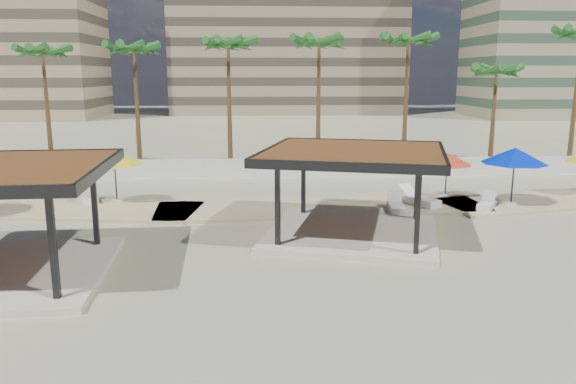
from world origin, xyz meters
name	(u,v)px	position (x,y,z in m)	size (l,w,h in m)	color
ground	(289,256)	(0.00, 0.00, 0.00)	(200.00, 200.00, 0.00)	tan
promenade	(320,205)	(2.00, 7.67, 0.06)	(44.45, 7.97, 0.24)	#C6B284
boundary_wall	(275,168)	(0.00, 16.00, 0.60)	(56.00, 0.30, 1.20)	silver
building_mid	(287,27)	(4.00, 78.00, 14.27)	(38.00, 16.00, 30.40)	#847259
pavilion_central	(353,184)	(2.74, 2.54, 2.13)	(8.67, 8.67, 3.57)	beige
umbrella_b	(114,157)	(-8.25, 8.52, 2.44)	(3.20, 3.20, 2.63)	beige
umbrella_c	(447,159)	(8.75, 8.91, 2.16)	(2.70, 2.70, 2.31)	beige
umbrella_d	(515,156)	(11.33, 6.76, 2.62)	(3.78, 3.78, 2.84)	beige
lounger_a	(87,197)	(-9.80, 8.79, 0.38)	(1.59, 2.31, 0.84)	white
lounger_b	(396,207)	(5.38, 5.85, 0.36)	(0.87, 2.07, 0.76)	white
lounger_c	(419,200)	(6.83, 7.12, 0.39)	(1.76, 2.38, 0.87)	white
lounger_d	(487,204)	(9.88, 6.20, 0.35)	(1.53, 1.95, 0.72)	white
palm_b	(43,56)	(-15.00, 18.70, 7.64)	(3.00, 3.00, 8.78)	brown
palm_c	(134,54)	(-9.00, 18.10, 7.78)	(3.00, 3.00, 8.93)	brown
palm_d	(228,49)	(-3.00, 18.90, 8.11)	(3.00, 3.00, 9.27)	brown
palm_e	(319,47)	(3.00, 18.40, 8.24)	(3.00, 3.00, 9.41)	brown
palm_f	(408,45)	(9.00, 18.60, 8.37)	(3.00, 3.00, 9.55)	brown
palm_g	(496,74)	(15.00, 18.20, 6.47)	(3.00, 3.00, 7.54)	brown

